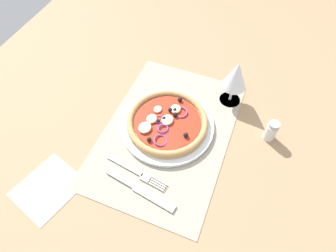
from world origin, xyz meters
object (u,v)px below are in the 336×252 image
(napkin, at_px, (48,188))
(wine_glass, at_px, (236,77))
(pizza, at_px, (167,122))
(pepper_shaker, at_px, (271,131))
(fork, at_px, (139,173))
(plate, at_px, (167,125))
(knife, at_px, (140,190))

(napkin, bearing_deg, wine_glass, 142.03)
(pizza, bearing_deg, napkin, -36.38)
(wine_glass, relative_size, pepper_shaker, 2.22)
(fork, distance_m, wine_glass, 0.38)
(plate, distance_m, napkin, 0.35)
(pizza, relative_size, knife, 1.15)
(pizza, relative_size, fork, 1.28)
(plate, relative_size, napkin, 1.81)
(fork, height_order, pepper_shaker, pepper_shaker)
(plate, height_order, napkin, plate)
(fork, bearing_deg, wine_glass, 73.82)
(pepper_shaker, bearing_deg, pizza, -75.72)
(knife, distance_m, wine_glass, 0.41)
(plate, distance_m, wine_glass, 0.24)
(knife, distance_m, pepper_shaker, 0.39)
(plate, bearing_deg, fork, -4.50)
(knife, bearing_deg, wine_glass, 79.60)
(plate, xyz_separation_m, fork, (0.17, -0.01, -0.00))
(plate, bearing_deg, pizza, -62.99)
(plate, relative_size, fork, 1.48)
(plate, distance_m, knife, 0.21)
(pizza, distance_m, pepper_shaker, 0.29)
(knife, height_order, napkin, knife)
(wine_glass, distance_m, napkin, 0.58)
(fork, bearing_deg, knife, -51.80)
(fork, height_order, wine_glass, wine_glass)
(plate, height_order, pepper_shaker, pepper_shaker)
(fork, distance_m, pepper_shaker, 0.38)
(pizza, relative_size, pepper_shaker, 3.44)
(pepper_shaker, bearing_deg, napkin, -53.91)
(napkin, xyz_separation_m, pepper_shaker, (-0.36, 0.49, 0.03))
(plate, distance_m, fork, 0.17)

